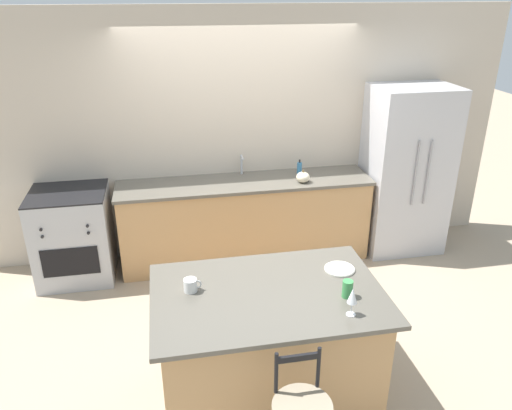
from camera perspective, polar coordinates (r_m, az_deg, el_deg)
name	(u,v)px	position (r m, az deg, el deg)	size (l,w,h in m)	color
ground_plane	(251,273)	(5.47, -0.56, -7.77)	(18.00, 18.00, 0.00)	tan
wall_back	(240,136)	(5.53, -1.87, 7.93)	(6.00, 0.07, 2.70)	beige
back_counter	(245,220)	(5.56, -1.25, -1.69)	(2.74, 0.65, 0.94)	tan
sink_faucet	(242,163)	(5.50, -1.64, 4.87)	(0.02, 0.13, 0.22)	#ADAFB5
kitchen_island	(267,345)	(3.79, 1.31, -15.66)	(1.62, 1.07, 0.91)	tan
refrigerator	(405,170)	(5.89, 16.71, 3.81)	(0.88, 0.70, 1.89)	#BCBCC1
oven_range	(74,235)	(5.53, -20.13, -3.26)	(0.76, 0.71, 0.97)	#ADAFB5
dinner_plate	(340,269)	(3.82, 9.53, -7.20)	(0.23, 0.23, 0.02)	beige
wine_glass	(352,296)	(3.29, 10.97, -10.21)	(0.07, 0.07, 0.20)	white
coffee_mug	(191,285)	(3.54, -7.47, -9.07)	(0.13, 0.09, 0.09)	white
tumbler_cup	(347,289)	(3.50, 10.41, -9.41)	(0.07, 0.07, 0.13)	#3D934C
pumpkin_decoration	(303,177)	(5.33, 5.39, 3.18)	(0.14, 0.14, 0.14)	beige
soap_bottle	(299,168)	(5.55, 4.98, 4.21)	(0.05, 0.05, 0.17)	teal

